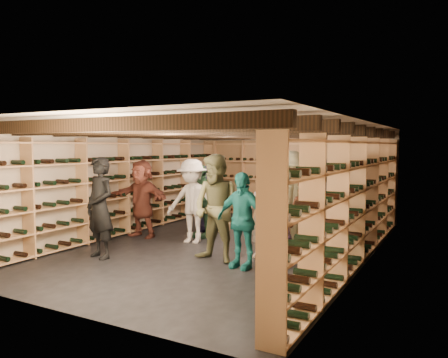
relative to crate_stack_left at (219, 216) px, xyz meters
name	(u,v)px	position (x,y,z in m)	size (l,w,h in m)	color
ground	(224,246)	(0.85, -1.30, -0.34)	(8.00, 8.00, 0.00)	black
walls	(224,186)	(0.85, -1.30, 0.86)	(5.52, 8.02, 2.40)	#C2B097
ceiling	(224,125)	(0.85, -1.30, 2.06)	(5.50, 8.00, 0.01)	#BFB4A3
ceiling_joists	(224,132)	(0.85, -1.30, 1.92)	(5.40, 7.12, 0.18)	black
wine_rack_left	(124,187)	(-1.72, -1.30, 0.74)	(0.32, 7.50, 2.15)	tan
wine_rack_right	(356,200)	(3.42, -1.30, 0.74)	(0.32, 7.50, 2.15)	tan
wine_rack_back	(290,179)	(0.85, 2.53, 0.73)	(4.70, 0.30, 2.15)	tan
crate_stack_left	(219,216)	(0.00, 0.00, 0.00)	(0.58, 0.48, 0.68)	tan
crate_stack_right	(263,216)	(0.69, 1.03, -0.08)	(0.54, 0.39, 0.51)	tan
crate_loose	(295,230)	(1.69, 0.59, -0.25)	(0.50, 0.33, 0.17)	tan
person_1	(100,208)	(-0.63, -3.17, 0.56)	(0.66, 0.43, 1.80)	black
person_2	(217,208)	(1.32, -2.41, 0.59)	(0.90, 0.70, 1.86)	brown
person_3	(289,203)	(2.26, -1.38, 0.61)	(1.23, 0.71, 1.91)	beige
person_4	(242,220)	(1.86, -2.53, 0.45)	(0.92, 0.38, 1.58)	#176C6B
person_5	(142,198)	(-1.15, -1.39, 0.51)	(1.57, 0.50, 1.70)	brown
person_6	(207,199)	(-0.14, -0.29, 0.44)	(0.76, 0.49, 1.55)	#292349
person_7	(263,217)	(1.92, -1.82, 0.40)	(0.54, 0.36, 1.48)	gray
person_8	(306,220)	(2.74, -1.91, 0.43)	(0.75, 0.58, 1.54)	#482516
person_9	(192,201)	(0.14, -1.36, 0.52)	(1.11, 0.64, 1.72)	#B2AAA4
person_10	(201,201)	(0.01, -0.82, 0.46)	(0.94, 0.39, 1.60)	#21442C
person_11	(279,201)	(1.52, 0.00, 0.46)	(1.48, 0.47, 1.60)	slate
person_12	(338,204)	(3.03, -0.96, 0.60)	(0.91, 0.60, 1.87)	#2D2D31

